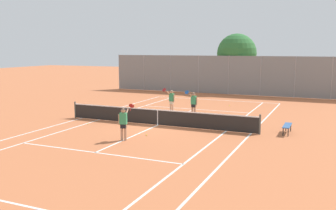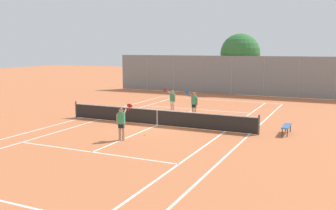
% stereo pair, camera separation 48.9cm
% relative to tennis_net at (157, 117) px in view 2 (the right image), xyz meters
% --- Properties ---
extents(ground_plane, '(120.00, 120.00, 0.00)m').
position_rel_tennis_net_xyz_m(ground_plane, '(0.00, 0.00, -0.51)').
color(ground_plane, '#BC663D').
extents(court_line_markings, '(11.10, 23.90, 0.01)m').
position_rel_tennis_net_xyz_m(court_line_markings, '(0.00, 0.00, -0.51)').
color(court_line_markings, silver).
rests_on(court_line_markings, ground).
extents(tennis_net, '(12.00, 0.10, 1.07)m').
position_rel_tennis_net_xyz_m(tennis_net, '(0.00, 0.00, 0.00)').
color(tennis_net, '#474C47').
rests_on(tennis_net, ground).
extents(player_near_side, '(0.57, 0.82, 1.77)m').
position_rel_tennis_net_xyz_m(player_near_side, '(0.03, -3.99, 0.42)').
color(player_near_side, tan).
rests_on(player_near_side, ground).
extents(player_far_left, '(0.80, 0.71, 1.77)m').
position_rel_tennis_net_xyz_m(player_far_left, '(-0.93, 4.27, 0.42)').
color(player_far_left, '#D8A884').
rests_on(player_far_left, ground).
extents(player_far_right, '(0.71, 0.72, 1.77)m').
position_rel_tennis_net_xyz_m(player_far_right, '(0.95, 3.57, 0.42)').
color(player_far_right, tan).
rests_on(player_far_right, ground).
extents(loose_tennis_ball_0, '(0.07, 0.07, 0.07)m').
position_rel_tennis_net_xyz_m(loose_tennis_ball_0, '(-2.93, 1.39, -0.48)').
color(loose_tennis_ball_0, '#D1DB33').
rests_on(loose_tennis_ball_0, ground).
extents(loose_tennis_ball_1, '(0.07, 0.07, 0.07)m').
position_rel_tennis_net_xyz_m(loose_tennis_ball_1, '(-3.93, -1.46, -0.48)').
color(loose_tennis_ball_1, '#D1DB33').
rests_on(loose_tennis_ball_1, ground).
extents(loose_tennis_ball_2, '(0.07, 0.07, 0.07)m').
position_rel_tennis_net_xyz_m(loose_tennis_ball_2, '(2.01, 9.05, -0.48)').
color(loose_tennis_ball_2, '#D1DB33').
rests_on(loose_tennis_ball_2, ground).
extents(loose_tennis_ball_3, '(0.07, 0.07, 0.07)m').
position_rel_tennis_net_xyz_m(loose_tennis_ball_3, '(-3.40, 4.81, -0.48)').
color(loose_tennis_ball_3, '#D1DB33').
rests_on(loose_tennis_ball_3, ground).
extents(loose_tennis_ball_4, '(0.07, 0.07, 0.07)m').
position_rel_tennis_net_xyz_m(loose_tennis_ball_4, '(0.59, -2.64, -0.48)').
color(loose_tennis_ball_4, '#D1DB33').
rests_on(loose_tennis_ball_4, ground).
extents(courtside_bench, '(0.36, 1.50, 0.47)m').
position_rel_tennis_net_xyz_m(courtside_bench, '(7.25, 0.78, -0.10)').
color(courtside_bench, '#33598C').
rests_on(courtside_bench, ground).
extents(back_fence, '(24.88, 0.08, 3.79)m').
position_rel_tennis_net_xyz_m(back_fence, '(-0.00, 16.31, 1.39)').
color(back_fence, gray).
rests_on(back_fence, ground).
extents(tree_behind_left, '(4.00, 4.00, 5.99)m').
position_rel_tennis_net_xyz_m(tree_behind_left, '(0.31, 18.33, 3.38)').
color(tree_behind_left, brown).
rests_on(tree_behind_left, ground).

